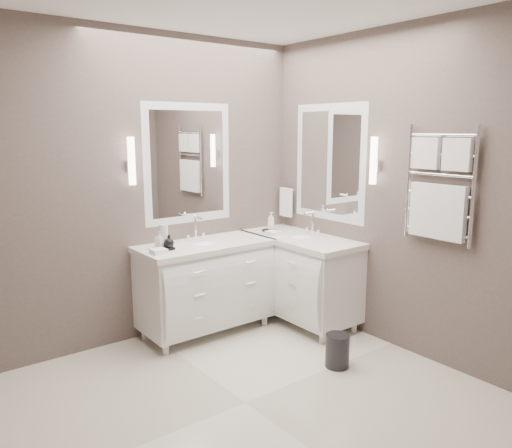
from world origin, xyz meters
TOP-DOWN VIEW (x-y plane):
  - floor at (0.00, 0.00)m, footprint 3.20×3.00m
  - wall_back at (0.00, 1.50)m, footprint 3.20×0.01m
  - wall_front at (0.00, -1.50)m, footprint 3.20×0.01m
  - wall_right at (1.60, 0.00)m, footprint 0.01×3.00m
  - vanity_back at (0.45, 1.23)m, footprint 1.24×0.59m
  - vanity_right at (1.33, 0.90)m, footprint 0.59×1.24m
  - mirror_back at (0.45, 1.49)m, footprint 0.90×0.02m
  - mirror_right at (1.59, 0.80)m, footprint 0.02×0.90m
  - sconce_back at (-0.13, 1.43)m, footprint 0.06×0.06m
  - sconce_right at (1.53, 0.22)m, footprint 0.06×0.06m
  - towel_bar_corner at (1.54, 1.36)m, footprint 0.03×0.22m
  - towel_ladder at (1.55, -0.40)m, footprint 0.06×0.58m
  - waste_bin at (0.90, -0.01)m, footprint 0.21×0.21m
  - amenity_tray_back at (0.04, 1.21)m, footprint 0.15×0.11m
  - amenity_tray_right at (1.22, 1.22)m, footprint 0.16×0.19m
  - water_bottle at (0.05, 1.24)m, footprint 0.10×0.10m
  - soap_bottle_a at (0.01, 1.23)m, footprint 0.08×0.08m
  - soap_bottle_b at (0.07, 1.18)m, footprint 0.11×0.11m
  - soap_bottle_c at (1.22, 1.22)m, footprint 0.09×0.09m

SIDE VIEW (x-z plane):
  - floor at x=0.00m, z-range -0.01..0.00m
  - waste_bin at x=0.90m, z-range 0.00..0.27m
  - vanity_back at x=0.45m, z-range 0.00..0.97m
  - vanity_right at x=1.33m, z-range 0.00..0.97m
  - amenity_tray_back at x=0.04m, z-range 0.85..0.87m
  - amenity_tray_right at x=1.22m, z-range 0.85..0.87m
  - soap_bottle_b at x=0.07m, z-range 0.87..0.98m
  - soap_bottle_a at x=0.01m, z-range 0.87..1.01m
  - water_bottle at x=0.05m, z-range 0.85..1.06m
  - soap_bottle_c at x=1.22m, z-range 0.87..1.05m
  - towel_bar_corner at x=1.54m, z-range 0.97..1.27m
  - wall_back at x=0.00m, z-range 0.00..2.70m
  - wall_front at x=0.00m, z-range 0.00..2.70m
  - wall_right at x=1.60m, z-range 0.00..2.70m
  - towel_ladder at x=1.55m, z-range 0.94..1.84m
  - mirror_back at x=0.45m, z-range 1.00..2.10m
  - mirror_right at x=1.59m, z-range 1.00..2.10m
  - sconce_back at x=-0.13m, z-range 1.39..1.79m
  - sconce_right at x=1.53m, z-range 1.39..1.79m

